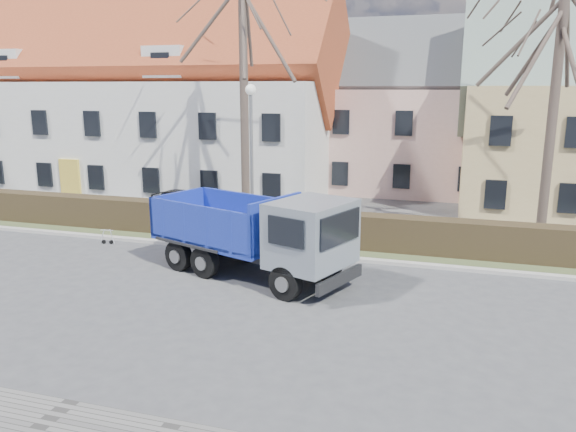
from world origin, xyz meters
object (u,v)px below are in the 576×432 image
(cart_frame, at_px, (102,236))
(parked_car_a, at_px, (183,201))
(dump_truck, at_px, (245,232))
(streetlight, at_px, (252,160))

(cart_frame, height_order, parked_car_a, parked_car_a)
(dump_truck, distance_m, cart_frame, 6.93)
(streetlight, bearing_deg, parked_car_a, 149.11)
(dump_truck, height_order, cart_frame, dump_truck)
(parked_car_a, bearing_deg, streetlight, -105.38)
(cart_frame, bearing_deg, parked_car_a, 85.24)
(dump_truck, bearing_deg, streetlight, 127.89)
(dump_truck, relative_size, streetlight, 1.15)
(streetlight, distance_m, parked_car_a, 5.89)
(streetlight, relative_size, parked_car_a, 1.79)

